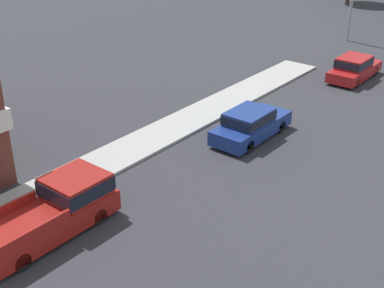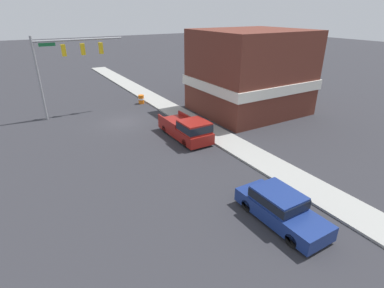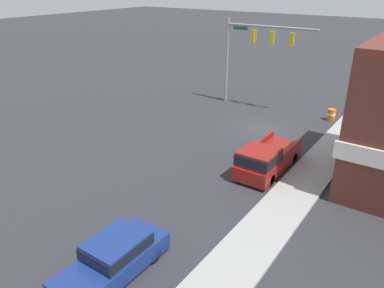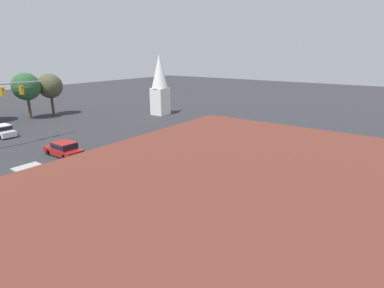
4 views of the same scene
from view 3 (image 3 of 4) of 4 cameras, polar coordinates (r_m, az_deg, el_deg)
ground_plane at (r=29.81m, az=10.52°, el=2.31°), size 200.00×200.00×0.00m
sidewalk_curb at (r=28.16m, az=21.05°, el=-0.11°), size 2.40×60.00×0.14m
near_signal_assembly at (r=33.77m, az=9.58°, el=14.88°), size 8.15×0.49×7.62m
car_lead at (r=15.60m, az=-11.79°, el=-16.46°), size 1.92×4.87×1.56m
pickup_truck_parked at (r=22.78m, az=11.11°, el=-2.23°), size 2.12×5.62×1.85m
construction_barrel at (r=32.98m, az=20.46°, el=4.21°), size 0.64×0.64×0.97m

